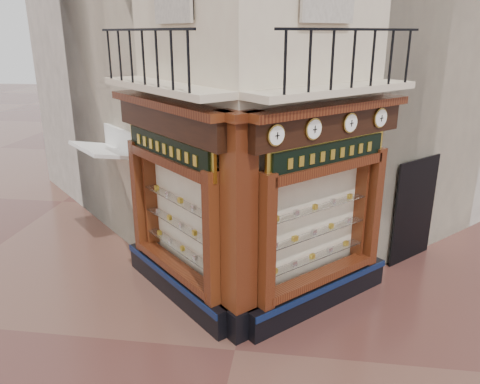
% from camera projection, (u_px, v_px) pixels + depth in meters
% --- Properties ---
extents(ground, '(80.00, 80.00, 0.00)m').
position_uv_depth(ground, '(235.00, 350.00, 7.92)').
color(ground, '#532D26').
rests_on(ground, ground).
extents(neighbour_left, '(11.31, 11.31, 11.00)m').
position_uv_depth(neighbour_left, '(197.00, 19.00, 14.56)').
color(neighbour_left, beige).
rests_on(neighbour_left, ground).
extents(neighbour_right, '(11.31, 11.31, 11.00)m').
position_uv_depth(neighbour_right, '(359.00, 19.00, 13.92)').
color(neighbour_right, beige).
rests_on(neighbour_right, ground).
extents(shopfront_left, '(2.86, 2.86, 3.98)m').
position_uv_depth(shopfront_left, '(174.00, 205.00, 8.94)').
color(shopfront_left, black).
rests_on(shopfront_left, ground).
extents(shopfront_right, '(2.86, 2.86, 3.98)m').
position_uv_depth(shopfront_right, '(323.00, 212.00, 8.57)').
color(shopfront_right, black).
rests_on(shopfront_right, ground).
extents(corner_pilaster, '(0.85, 0.85, 3.98)m').
position_uv_depth(corner_pilaster, '(239.00, 233.00, 7.76)').
color(corner_pilaster, black).
rests_on(corner_pilaster, ground).
extents(balcony, '(5.94, 2.97, 1.03)m').
position_uv_depth(balcony, '(247.00, 88.00, 7.95)').
color(balcony, beige).
rests_on(balcony, ground).
extents(clock_a, '(0.27, 0.27, 0.34)m').
position_uv_depth(clock_a, '(276.00, 135.00, 7.12)').
color(clock_a, '#A98E38').
rests_on(clock_a, ground).
extents(clock_b, '(0.29, 0.29, 0.36)m').
position_uv_depth(clock_b, '(313.00, 129.00, 7.58)').
color(clock_b, '#A98E38').
rests_on(clock_b, ground).
extents(clock_c, '(0.28, 0.28, 0.35)m').
position_uv_depth(clock_c, '(350.00, 123.00, 8.09)').
color(clock_c, '#A98E38').
rests_on(clock_c, ground).
extents(clock_d, '(0.29, 0.29, 0.36)m').
position_uv_depth(clock_d, '(380.00, 118.00, 8.57)').
color(clock_d, '#A98E38').
rests_on(clock_d, ground).
extents(awning, '(1.88, 1.88, 0.28)m').
position_uv_depth(awning, '(112.00, 251.00, 11.55)').
color(awning, white).
rests_on(awning, ground).
extents(signboard_left, '(2.21, 2.21, 0.59)m').
position_uv_depth(signboard_left, '(167.00, 148.00, 8.53)').
color(signboard_left, gold).
rests_on(signboard_left, ground).
extents(signboard_right, '(2.09, 2.09, 0.56)m').
position_uv_depth(signboard_right, '(330.00, 154.00, 8.15)').
color(signboard_right, gold).
rests_on(signboard_right, ground).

